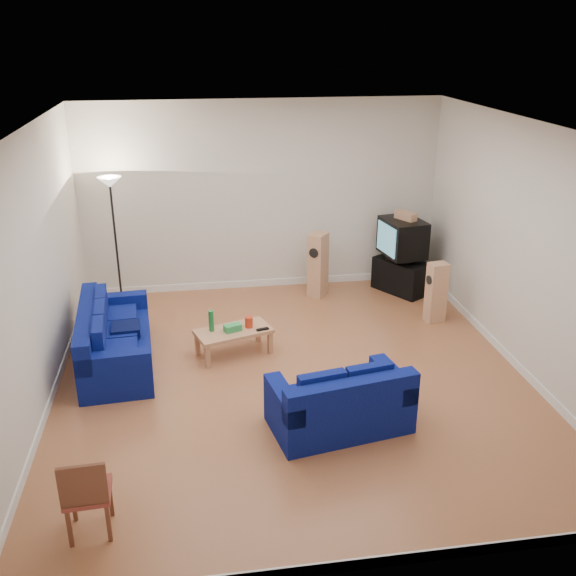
{
  "coord_description": "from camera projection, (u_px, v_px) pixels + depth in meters",
  "views": [
    {
      "loc": [
        -1.17,
        -7.21,
        4.22
      ],
      "look_at": [
        0.0,
        0.4,
        1.1
      ],
      "focal_mm": 40.0,
      "sensor_mm": 36.0,
      "label": 1
    }
  ],
  "objects": [
    {
      "name": "room",
      "position": [
        293.0,
        266.0,
        7.77
      ],
      "size": [
        6.01,
        6.51,
        3.21
      ],
      "color": "brown",
      "rests_on": "ground"
    },
    {
      "name": "sofa_three_seat",
      "position": [
        112.0,
        344.0,
        8.6
      ],
      "size": [
        1.05,
        2.14,
        0.8
      ],
      "rotation": [
        0.0,
        0.0,
        -1.49
      ],
      "color": "#000954",
      "rests_on": "ground"
    },
    {
      "name": "sofa_loveseat",
      "position": [
        341.0,
        406.0,
        7.19
      ],
      "size": [
        1.65,
        1.11,
        0.76
      ],
      "rotation": [
        0.0,
        0.0,
        0.18
      ],
      "color": "#000954",
      "rests_on": "ground"
    },
    {
      "name": "coffee_table",
      "position": [
        233.0,
        333.0,
        8.84
      ],
      "size": [
        1.13,
        0.8,
        0.37
      ],
      "rotation": [
        0.0,
        0.0,
        0.31
      ],
      "color": "tan",
      "rests_on": "ground"
    },
    {
      "name": "bottle",
      "position": [
        211.0,
        321.0,
        8.74
      ],
      "size": [
        0.1,
        0.1,
        0.3
      ],
      "primitive_type": "cylinder",
      "rotation": [
        0.0,
        0.0,
        0.52
      ],
      "color": "#197233",
      "rests_on": "coffee_table"
    },
    {
      "name": "tissue_box",
      "position": [
        233.0,
        328.0,
        8.78
      ],
      "size": [
        0.26,
        0.2,
        0.09
      ],
      "primitive_type": "cube",
      "rotation": [
        0.0,
        0.0,
        0.38
      ],
      "color": "green",
      "rests_on": "coffee_table"
    },
    {
      "name": "red_canister",
      "position": [
        249.0,
        322.0,
        8.88
      ],
      "size": [
        0.15,
        0.15,
        0.15
      ],
      "primitive_type": "cylinder",
      "rotation": [
        0.0,
        0.0,
        0.5
      ],
      "color": "red",
      "rests_on": "coffee_table"
    },
    {
      "name": "remote",
      "position": [
        263.0,
        329.0,
        8.82
      ],
      "size": [
        0.18,
        0.1,
        0.02
      ],
      "primitive_type": "cube",
      "rotation": [
        0.0,
        0.0,
        0.26
      ],
      "color": "black",
      "rests_on": "coffee_table"
    },
    {
      "name": "tv_stand",
      "position": [
        401.0,
        276.0,
        11.0
      ],
      "size": [
        0.93,
        1.05,
        0.56
      ],
      "primitive_type": "cube",
      "rotation": [
        0.0,
        0.0,
        -1.01
      ],
      "color": "black",
      "rests_on": "ground"
    },
    {
      "name": "av_receiver",
      "position": [
        401.0,
        257.0,
        10.88
      ],
      "size": [
        0.55,
        0.55,
        0.1
      ],
      "primitive_type": "cube",
      "rotation": [
        0.0,
        0.0,
        -0.79
      ],
      "color": "black",
      "rests_on": "tv_stand"
    },
    {
      "name": "television",
      "position": [
        402.0,
        237.0,
        10.74
      ],
      "size": [
        0.71,
        0.88,
        0.61
      ],
      "rotation": [
        0.0,
        0.0,
        -1.41
      ],
      "color": "black",
      "rests_on": "av_receiver"
    },
    {
      "name": "centre_speaker",
      "position": [
        406.0,
        216.0,
        10.62
      ],
      "size": [
        0.32,
        0.41,
        0.13
      ],
      "primitive_type": "cube",
      "rotation": [
        0.0,
        0.0,
        -1.06
      ],
      "color": "tan",
      "rests_on": "television"
    },
    {
      "name": "speaker_left",
      "position": [
        318.0,
        265.0,
        10.74
      ],
      "size": [
        0.4,
        0.41,
        1.09
      ],
      "rotation": [
        0.0,
        0.0,
        -0.65
      ],
      "color": "tan",
      "rests_on": "ground"
    },
    {
      "name": "speaker_right",
      "position": [
        436.0,
        292.0,
        9.8
      ],
      "size": [
        0.32,
        0.26,
        0.95
      ],
      "rotation": [
        0.0,
        0.0,
        -1.4
      ],
      "color": "tan",
      "rests_on": "ground"
    },
    {
      "name": "floor_lamp",
      "position": [
        112.0,
        201.0,
        9.83
      ],
      "size": [
        0.37,
        0.37,
        2.14
      ],
      "color": "black",
      "rests_on": "ground"
    },
    {
      "name": "dining_chair",
      "position": [
        86.0,
        493.0,
        5.58
      ],
      "size": [
        0.42,
        0.42,
        0.84
      ],
      "rotation": [
        0.0,
        0.0,
        0.05
      ],
      "color": "brown",
      "rests_on": "ground"
    }
  ]
}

